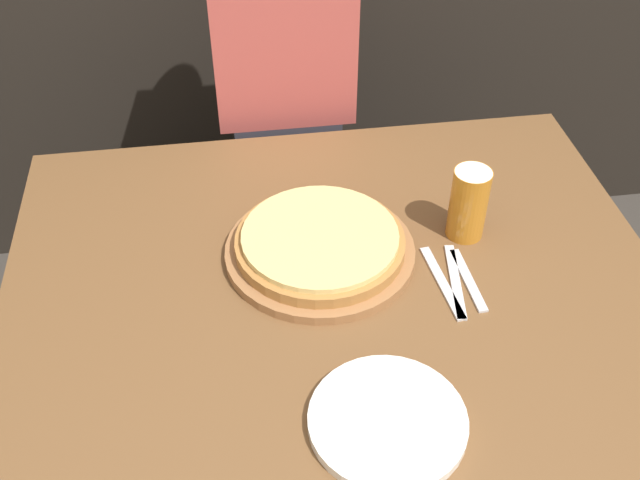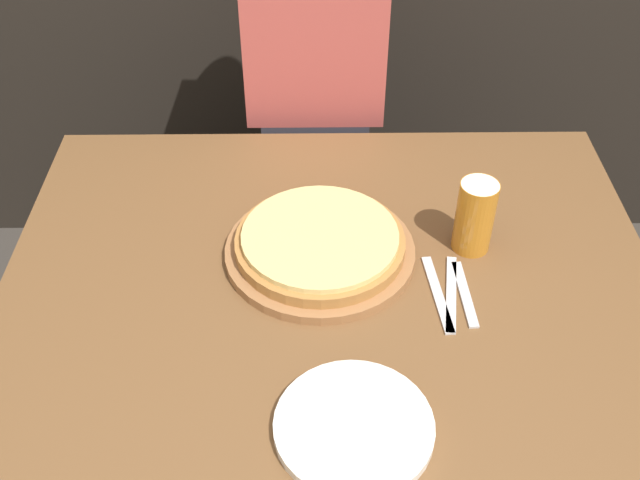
# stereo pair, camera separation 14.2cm
# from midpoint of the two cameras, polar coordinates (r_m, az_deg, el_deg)

# --- Properties ---
(dining_table) EXTENTS (1.24, 1.00, 0.75)m
(dining_table) POSITION_cam_midpoint_polar(r_m,az_deg,el_deg) (1.68, -1.45, -12.37)
(dining_table) COLOR brown
(dining_table) RESTS_ON ground_plane
(pizza_on_board) EXTENTS (0.37, 0.37, 0.06)m
(pizza_on_board) POSITION_cam_midpoint_polar(r_m,az_deg,el_deg) (1.43, -2.84, -0.55)
(pizza_on_board) COLOR #99663D
(pizza_on_board) RESTS_ON dining_table
(beer_glass) EXTENTS (0.07, 0.07, 0.15)m
(beer_glass) POSITION_cam_midpoint_polar(r_m,az_deg,el_deg) (1.46, 8.57, 2.85)
(beer_glass) COLOR #B7701E
(beer_glass) RESTS_ON dining_table
(dinner_plate) EXTENTS (0.25, 0.25, 0.02)m
(dinner_plate) POSITION_cam_midpoint_polar(r_m,az_deg,el_deg) (1.19, 1.67, -13.81)
(dinner_plate) COLOR white
(dinner_plate) RESTS_ON dining_table
(fork) EXTENTS (0.04, 0.20, 0.00)m
(fork) POSITION_cam_midpoint_polar(r_m,az_deg,el_deg) (1.40, 6.45, -3.37)
(fork) COLOR silver
(fork) RESTS_ON dining_table
(dinner_knife) EXTENTS (0.05, 0.20, 0.00)m
(dinner_knife) POSITION_cam_midpoint_polar(r_m,az_deg,el_deg) (1.40, 7.44, -3.26)
(dinner_knife) COLOR silver
(dinner_knife) RESTS_ON dining_table
(spoon) EXTENTS (0.03, 0.17, 0.00)m
(spoon) POSITION_cam_midpoint_polar(r_m,az_deg,el_deg) (1.41, 8.42, -3.15)
(spoon) COLOR silver
(spoon) RESTS_ON dining_table
(diner_person) EXTENTS (0.33, 0.20, 1.33)m
(diner_person) POSITION_cam_midpoint_polar(r_m,az_deg,el_deg) (1.97, -4.74, 7.93)
(diner_person) COLOR #33333D
(diner_person) RESTS_ON ground_plane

